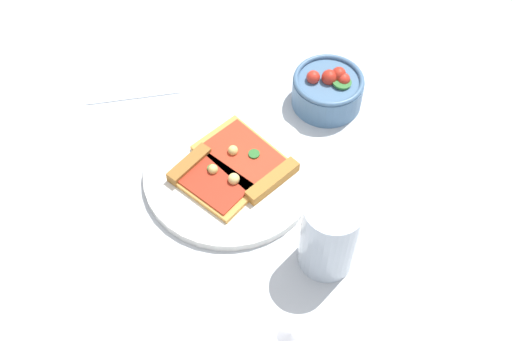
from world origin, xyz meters
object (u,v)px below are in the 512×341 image
plate (230,173)px  paper_napkin (132,75)px  salad_bowl (328,89)px  pizza_slice_near (209,179)px  pizza_slice_far (249,162)px  soda_glass (329,236)px

plate → paper_napkin: size_ratio=1.67×
salad_bowl → paper_napkin: size_ratio=0.73×
pizza_slice_near → pizza_slice_far: (0.07, 0.02, -0.00)m
salad_bowl → paper_napkin: 0.34m
pizza_slice_far → soda_glass: soda_glass is taller
plate → pizza_slice_near: pizza_slice_near is taller
plate → pizza_slice_far: pizza_slice_far is taller
salad_bowl → paper_napkin: bearing=154.3°
plate → pizza_slice_far: size_ratio=1.53×
salad_bowl → soda_glass: soda_glass is taller
pizza_slice_near → soda_glass: (0.13, -0.16, 0.04)m
pizza_slice_near → plate: bearing=18.5°
plate → soda_glass: (0.09, -0.17, 0.06)m
plate → soda_glass: size_ratio=2.06×
pizza_slice_far → plate: bearing=-172.6°
plate → pizza_slice_far: bearing=7.4°
soda_glass → paper_napkin: soda_glass is taller
salad_bowl → paper_napkin: salad_bowl is taller
pizza_slice_far → soda_glass: (0.06, -0.18, 0.04)m
plate → salad_bowl: bearing=28.7°
soda_glass → pizza_slice_near: bearing=128.5°
paper_napkin → pizza_slice_near: bearing=-73.4°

